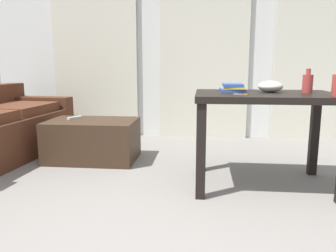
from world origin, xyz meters
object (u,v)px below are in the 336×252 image
bottle_far (308,83)px  scissors (242,94)px  craft_table (265,108)px  coffee_table (93,140)px  bowl (270,86)px  book_stack (233,88)px  tv_remote_primary (75,118)px

bottle_far → scissors: (-0.53, -0.21, -0.07)m
craft_table → coffee_table: bearing=160.3°
craft_table → bowl: bowl is taller
book_stack → tv_remote_primary: bearing=161.4°
scissors → bottle_far: bearing=21.7°
craft_table → bowl: bearing=60.4°
scissors → tv_remote_primary: 1.87m
coffee_table → book_stack: bearing=-18.4°
craft_table → book_stack: size_ratio=4.28×
book_stack → coffee_table: bearing=161.6°
book_stack → tv_remote_primary: size_ratio=1.59×
scissors → tv_remote_primary: size_ratio=0.65×
coffee_table → bottle_far: bottle_far is taller
bottle_far → book_stack: size_ratio=0.74×
bottle_far → tv_remote_primary: size_ratio=1.17×
coffee_table → book_stack: size_ratio=3.49×
craft_table → tv_remote_primary: 1.97m
book_stack → bowl: bearing=-7.3°
craft_table → tv_remote_primary: (-1.84, 0.66, -0.21)m
bottle_far → bowl: (-0.28, 0.05, -0.03)m
bowl → book_stack: (-0.30, 0.04, -0.01)m
scissors → tv_remote_primary: bearing=153.1°
craft_table → book_stack: (-0.25, 0.12, 0.15)m
craft_table → bottle_far: bottle_far is taller
book_stack → scissors: size_ratio=2.45×
tv_remote_primary → craft_table: bearing=13.7°
bowl → scissors: bowl is taller
bottle_far → scissors: bearing=-158.3°
bottle_far → book_stack: bottle_far is taller
bottle_far → tv_remote_primary: bearing=164.0°
book_stack → scissors: (0.05, -0.30, -0.03)m
bowl → book_stack: 0.30m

